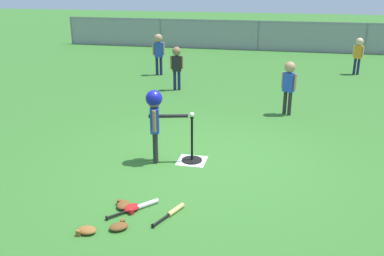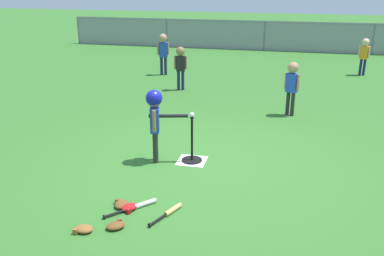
% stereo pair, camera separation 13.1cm
% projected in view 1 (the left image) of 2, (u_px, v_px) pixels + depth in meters
% --- Properties ---
extents(ground_plane, '(60.00, 60.00, 0.00)m').
position_uv_depth(ground_plane, '(206.00, 162.00, 6.66)').
color(ground_plane, '#336B28').
extents(home_plate, '(0.44, 0.44, 0.01)m').
position_uv_depth(home_plate, '(192.00, 160.00, 6.71)').
color(home_plate, white).
rests_on(home_plate, ground_plane).
extents(batting_tee, '(0.32, 0.32, 0.73)m').
position_uv_depth(batting_tee, '(192.00, 154.00, 6.67)').
color(batting_tee, black).
rests_on(batting_tee, ground_plane).
extents(baseball_on_tee, '(0.07, 0.07, 0.07)m').
position_uv_depth(baseball_on_tee, '(192.00, 115.00, 6.46)').
color(baseball_on_tee, white).
rests_on(baseball_on_tee, batting_tee).
extents(batter_child, '(0.63, 0.32, 1.16)m').
position_uv_depth(batter_child, '(155.00, 112.00, 6.42)').
color(batter_child, '#262626').
rests_on(batter_child, ground_plane).
extents(fielder_deep_center, '(0.34, 0.24, 1.20)m').
position_uv_depth(fielder_deep_center, '(159.00, 49.00, 12.35)').
color(fielder_deep_center, '#191E4C').
rests_on(fielder_deep_center, ground_plane).
extents(fielder_deep_left, '(0.29, 0.21, 1.08)m').
position_uv_depth(fielder_deep_left, '(358.00, 51.00, 12.45)').
color(fielder_deep_left, '#191E4C').
rests_on(fielder_deep_left, ground_plane).
extents(fielder_near_left, '(0.32, 0.22, 1.11)m').
position_uv_depth(fielder_near_left, '(177.00, 63.00, 10.69)').
color(fielder_near_left, '#191E4C').
rests_on(fielder_near_left, ground_plane).
extents(fielder_near_right, '(0.30, 0.22, 1.13)m').
position_uv_depth(fielder_near_right, '(289.00, 81.00, 8.73)').
color(fielder_near_right, '#262626').
rests_on(fielder_near_right, ground_plane).
extents(spare_bat_silver, '(0.52, 0.58, 0.06)m').
position_uv_depth(spare_bat_silver, '(140.00, 206.00, 5.32)').
color(spare_bat_silver, silver).
rests_on(spare_bat_silver, ground_plane).
extents(spare_bat_wood, '(0.28, 0.56, 0.06)m').
position_uv_depth(spare_bat_wood, '(173.00, 212.00, 5.19)').
color(spare_bat_wood, '#DBB266').
rests_on(spare_bat_wood, ground_plane).
extents(glove_by_plate, '(0.27, 0.26, 0.07)m').
position_uv_depth(glove_by_plate, '(119.00, 226.00, 4.88)').
color(glove_by_plate, brown).
rests_on(glove_by_plate, ground_plane).
extents(glove_near_bats, '(0.25, 0.27, 0.07)m').
position_uv_depth(glove_near_bats, '(132.00, 208.00, 5.27)').
color(glove_near_bats, '#B21919').
rests_on(glove_near_bats, ground_plane).
extents(glove_tossed_aside, '(0.20, 0.24, 0.07)m').
position_uv_depth(glove_tossed_aside, '(123.00, 205.00, 5.35)').
color(glove_tossed_aside, brown).
rests_on(glove_tossed_aside, ground_plane).
extents(glove_outfield_drop, '(0.22, 0.17, 0.07)m').
position_uv_depth(glove_outfield_drop, '(86.00, 230.00, 4.81)').
color(glove_outfield_drop, brown).
rests_on(glove_outfield_drop, ground_plane).
extents(outfield_fence, '(16.06, 0.06, 1.15)m').
position_uv_depth(outfield_fence, '(258.00, 34.00, 16.67)').
color(outfield_fence, slate).
rests_on(outfield_fence, ground_plane).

